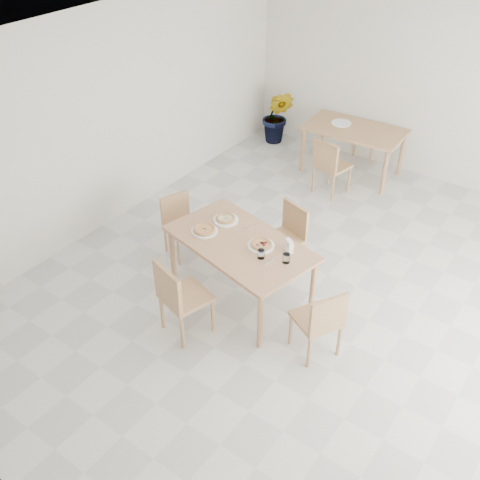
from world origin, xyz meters
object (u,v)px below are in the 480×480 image
Objects in this scene: chair_south at (179,295)px; potted_plant at (278,116)px; plate_mushroom at (226,220)px; plate_pepperoni at (261,246)px; tumbler_a at (261,254)px; plate_empty at (341,123)px; chair_west at (180,221)px; plate_margherita at (204,231)px; tumbler_b at (286,258)px; second_table at (354,133)px; chair_north at (288,233)px; chair_back_s at (329,163)px; pizza_mushroom at (226,218)px; napkin_holder at (289,247)px; chair_east at (321,319)px; pizza_margherita at (204,229)px; pizza_pepperoni at (261,244)px; main_table at (240,247)px; chair_back_n at (375,129)px.

potted_plant reaches higher than chair_south.
plate_mushroom is 0.99× the size of plate_pepperoni.
plate_empty is at bearing 104.43° from tumbler_a.
chair_west reaches higher than plate_margherita.
plate_empty is 1.34m from potted_plant.
tumbler_b is 4.40m from potted_plant.
second_table is at bearing 5.54° from chair_west.
chair_back_s is (-0.43, 1.82, 0.02)m from chair_north.
tumbler_a is 3.63m from plate_empty.
tumbler_a is at bearing -55.87° from plate_pepperoni.
chair_north is 2.87× the size of plate_mushroom.
chair_south reaches higher than plate_margherita.
napkin_holder is (0.90, -0.08, 0.04)m from pizza_mushroom.
chair_north is 1.08× the size of chair_west.
tumbler_a reaches higher than plate_mushroom.
pizza_mushroom is at bearing -62.71° from chair_south.
plate_margherita is at bearing -69.67° from chair_east.
plate_margherita is (0.67, -0.33, 0.31)m from chair_west.
potted_plant reaches higher than pizza_mushroom.
pizza_margherita is (-0.66, -0.14, 0.02)m from plate_pepperoni.
tumbler_a is at bearing -89.31° from napkin_holder.
potted_plant is at bearing 160.12° from napkin_holder.
pizza_margherita is at bearing -168.36° from pizza_pepperoni.
plate_mushroom and plate_pepperoni have the same top height.
main_table is 6.01× the size of plate_margherita.
main_table is at bearing -83.59° from chair_north.
plate_pepperoni is 2.59m from chair_back_s.
chair_back_s is at bearing 120.24° from chair_north.
tumbler_a reaches higher than pizza_mushroom.
plate_margherita is (-1.61, 0.21, 0.28)m from chair_east.
pizza_margherita is at bearing 0.00° from plate_margherita.
tumbler_b is 0.13× the size of chair_back_n.
chair_south is at bearing -78.14° from pizza_mushroom.
napkin_holder is at bearing -107.88° from chair_south.
pizza_pepperoni is at bearing -16.25° from pizza_mushroom.
tumbler_a reaches higher than chair_north.
pizza_pepperoni is at bearing -82.31° from chair_east.
tumbler_b is at bearing -115.50° from chair_south.
chair_back_s is (0.14, 2.66, -0.28)m from pizza_margherita.
tumbler_a reaches higher than pizza_pepperoni.
tumbler_a is (-0.84, 0.18, 0.32)m from chair_east.
chair_north is 1.01× the size of chair_east.
chair_south reaches higher than chair_west.
pizza_mushroom reaches higher than second_table.
tumbler_a is (0.11, -0.17, 0.04)m from plate_pepperoni.
plate_pepperoni is at bearing -83.55° from second_table.
tumbler_a is at bearing -160.05° from tumbler_b.
pizza_pepperoni is 4.12m from chair_back_n.
plate_mushroom is at bearing -117.23° from chair_north.
pizza_pepperoni reaches higher than plate_margherita.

